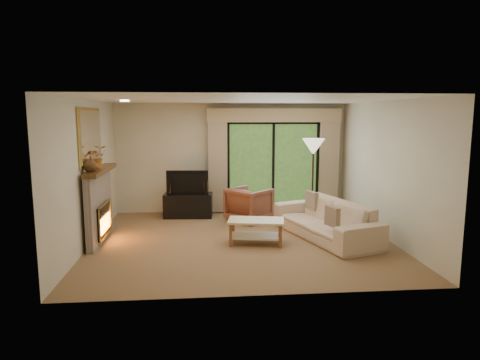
{
  "coord_description": "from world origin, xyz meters",
  "views": [
    {
      "loc": [
        -0.72,
        -7.74,
        2.34
      ],
      "look_at": [
        0.0,
        0.3,
        1.1
      ],
      "focal_mm": 32.0,
      "sensor_mm": 36.0,
      "label": 1
    }
  ],
  "objects": [
    {
      "name": "branches",
      "position": [
        -2.61,
        0.1,
        1.58
      ],
      "size": [
        0.47,
        0.43,
        0.42
      ],
      "primitive_type": "imported",
      "rotation": [
        0.0,
        0.0,
        0.33
      ],
      "color": "#9C5B15",
      "rests_on": "fireplace"
    },
    {
      "name": "wall_front",
      "position": [
        0.0,
        -2.5,
        1.3
      ],
      "size": [
        5.0,
        0.0,
        5.0
      ],
      "primitive_type": "plane",
      "rotation": [
        -1.57,
        0.0,
        0.0
      ],
      "color": "beige",
      "rests_on": "ground"
    },
    {
      "name": "sliding_door",
      "position": [
        1.0,
        2.45,
        1.1
      ],
      "size": [
        2.26,
        0.1,
        2.16
      ],
      "primitive_type": null,
      "color": "black",
      "rests_on": "floor"
    },
    {
      "name": "ceiling",
      "position": [
        0.0,
        0.0,
        2.6
      ],
      "size": [
        5.5,
        5.5,
        0.0
      ],
      "primitive_type": "plane",
      "rotation": [
        3.14,
        0.0,
        0.0
      ],
      "color": "white",
      "rests_on": "ground"
    },
    {
      "name": "pillow_near",
      "position": [
        1.53,
        -0.67,
        0.58
      ],
      "size": [
        0.19,
        0.36,
        0.35
      ],
      "primitive_type": "cube",
      "rotation": [
        0.0,
        0.0,
        0.31
      ],
      "color": "#4D2C26",
      "rests_on": "sofa"
    },
    {
      "name": "mirror",
      "position": [
        -2.71,
        0.2,
        1.95
      ],
      "size": [
        0.07,
        1.45,
        1.02
      ],
      "primitive_type": null,
      "color": "gold",
      "rests_on": "wall_left"
    },
    {
      "name": "pillow_far",
      "position": [
        1.53,
        0.73,
        0.59
      ],
      "size": [
        0.2,
        0.38,
        0.36
      ],
      "primitive_type": "cube",
      "rotation": [
        0.0,
        0.0,
        0.31
      ],
      "color": "#4D2C26",
      "rests_on": "sofa"
    },
    {
      "name": "cornice",
      "position": [
        1.0,
        2.36,
        2.32
      ],
      "size": [
        3.2,
        0.24,
        0.32
      ],
      "primitive_type": "cube",
      "color": "tan",
      "rests_on": "wall_back"
    },
    {
      "name": "sofa",
      "position": [
        1.61,
        0.03,
        0.36
      ],
      "size": [
        1.65,
        2.61,
        0.71
      ],
      "primitive_type": "imported",
      "rotation": [
        0.0,
        0.0,
        -1.26
      ],
      "color": "#CBAE91",
      "rests_on": "floor"
    },
    {
      "name": "curtain_left",
      "position": [
        -0.35,
        2.34,
        1.2
      ],
      "size": [
        0.45,
        0.18,
        2.35
      ],
      "primitive_type": "cube",
      "color": "tan",
      "rests_on": "floor"
    },
    {
      "name": "floor",
      "position": [
        0.0,
        0.0,
        0.0
      ],
      "size": [
        5.5,
        5.5,
        0.0
      ],
      "primitive_type": "plane",
      "color": "olive",
      "rests_on": "ground"
    },
    {
      "name": "fireplace",
      "position": [
        -2.63,
        0.2,
        0.69
      ],
      "size": [
        0.24,
        1.7,
        1.37
      ],
      "primitive_type": null,
      "color": "gray",
      "rests_on": "floor"
    },
    {
      "name": "wall_back",
      "position": [
        0.0,
        2.5,
        1.3
      ],
      "size": [
        5.0,
        0.0,
        5.0
      ],
      "primitive_type": "plane",
      "rotation": [
        1.57,
        0.0,
        0.0
      ],
      "color": "beige",
      "rests_on": "ground"
    },
    {
      "name": "media_console",
      "position": [
        -1.05,
        1.95,
        0.27
      ],
      "size": [
        1.13,
        0.57,
        0.55
      ],
      "primitive_type": "cube",
      "rotation": [
        0.0,
        0.0,
        -0.07
      ],
      "color": "black",
      "rests_on": "floor"
    },
    {
      "name": "coffee_table",
      "position": [
        0.24,
        -0.24,
        0.23
      ],
      "size": [
        1.08,
        0.72,
        0.45
      ],
      "primitive_type": null,
      "rotation": [
        0.0,
        0.0,
        -0.17
      ],
      "color": "beige",
      "rests_on": "floor"
    },
    {
      "name": "vase",
      "position": [
        -2.61,
        -0.3,
        1.5
      ],
      "size": [
        0.26,
        0.26,
        0.26
      ],
      "primitive_type": "imported",
      "rotation": [
        0.0,
        0.0,
        0.05
      ],
      "color": "#4C3017",
      "rests_on": "fireplace"
    },
    {
      "name": "tv",
      "position": [
        -1.05,
        1.95,
        0.82
      ],
      "size": [
        0.96,
        0.19,
        0.55
      ],
      "primitive_type": "imported",
      "rotation": [
        0.0,
        0.0,
        -0.07
      ],
      "color": "black",
      "rests_on": "media_console"
    },
    {
      "name": "wall_right",
      "position": [
        2.75,
        0.0,
        1.3
      ],
      "size": [
        0.0,
        5.0,
        5.0
      ],
      "primitive_type": "plane",
      "rotation": [
        1.57,
        0.0,
        -1.57
      ],
      "color": "beige",
      "rests_on": "ground"
    },
    {
      "name": "floor_lamp",
      "position": [
        1.71,
        1.4,
        0.91
      ],
      "size": [
        0.55,
        0.55,
        1.82
      ],
      "primitive_type": null,
      "rotation": [
        0.0,
        0.0,
        0.13
      ],
      "color": "beige",
      "rests_on": "floor"
    },
    {
      "name": "wall_left",
      "position": [
        -2.75,
        0.0,
        1.3
      ],
      "size": [
        0.0,
        5.0,
        5.0
      ],
      "primitive_type": "plane",
      "rotation": [
        1.57,
        0.0,
        1.57
      ],
      "color": "beige",
      "rests_on": "ground"
    },
    {
      "name": "armchair",
      "position": [
        0.3,
        1.45,
        0.37
      ],
      "size": [
        1.15,
        1.15,
        0.75
      ],
      "primitive_type": "imported",
      "rotation": [
        0.0,
        0.0,
        2.35
      ],
      "color": "brown",
      "rests_on": "floor"
    },
    {
      "name": "curtain_right",
      "position": [
        2.35,
        2.34,
        1.2
      ],
      "size": [
        0.45,
        0.18,
        2.35
      ],
      "primitive_type": "cube",
      "color": "tan",
      "rests_on": "floor"
    }
  ]
}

